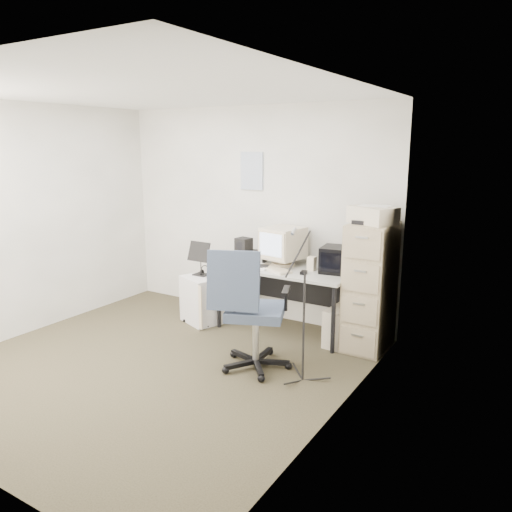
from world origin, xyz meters
The scene contains 23 objects.
floor centered at (0.00, 0.00, -0.01)m, with size 3.60×3.60×0.01m, color #302B1A.
ceiling centered at (0.00, 0.00, 2.50)m, with size 3.60×3.60×0.01m, color white.
wall_back centered at (0.00, 1.80, 1.25)m, with size 3.60×0.02×2.50m, color white.
wall_left centered at (-1.80, 0.00, 1.25)m, with size 0.02×3.60×2.50m, color white.
wall_right centered at (1.80, 0.00, 1.25)m, with size 0.02×3.60×2.50m, color white.
wall_calendar centered at (-0.02, 1.79, 1.75)m, with size 0.30×0.02×0.44m, color white.
filing_cabinet centered at (1.58, 1.48, 0.65)m, with size 0.40×0.60×1.30m, color beige.
printer centered at (1.58, 1.45, 1.38)m, with size 0.43×0.30×0.17m, color beige.
desk centered at (0.63, 1.45, 0.36)m, with size 1.50×0.70×0.73m, color #B8B5A5.
crt_monitor centered at (0.54, 1.54, 0.94)m, with size 0.39×0.41×0.43m, color beige.
crt_tv centered at (1.17, 1.56, 0.87)m, with size 0.30×0.32×0.28m, color black.
desk_speaker centered at (0.92, 1.50, 0.80)m, with size 0.08×0.08×0.15m, color beige.
keyboard centered at (0.57, 1.28, 0.74)m, with size 0.45×0.16×0.03m, color beige.
mouse centered at (0.91, 1.31, 0.75)m, with size 0.06×0.10×0.03m, color black.
radio_receiver centered at (0.11, 1.55, 0.78)m, with size 0.38×0.27×0.11m, color black.
radio_speaker centered at (0.05, 1.50, 0.92)m, with size 0.16×0.15×0.16m, color black.
papers centered at (0.36, 1.30, 0.74)m, with size 0.22×0.30×0.02m, color white.
pc_tower centered at (1.30, 1.40, 0.20)m, with size 0.19×0.43×0.40m, color beige.
office_chair centered at (0.84, 0.47, 0.58)m, with size 0.67×0.67×1.15m, color #2B3149.
side_cart centered at (-0.34, 1.19, 0.27)m, with size 0.44×0.35×0.55m, color silver.
music_stand centered at (-0.39, 1.25, 0.75)m, with size 0.28×0.15×0.41m, color black.
headphones centered at (-0.32, 1.24, 0.59)m, with size 0.14×0.14×0.02m, color black.
mic_stand centered at (1.33, 0.47, 0.65)m, with size 0.02×0.02×1.30m, color black.
Camera 1 is at (3.13, -3.26, 2.06)m, focal length 35.00 mm.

